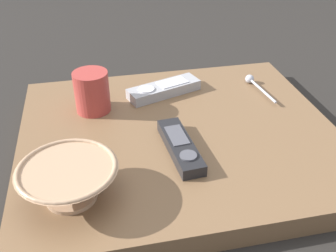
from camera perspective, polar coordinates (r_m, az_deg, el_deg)
The scene contains 7 objects.
ground_plane at distance 0.84m, azimuth 1.60°, elevation -3.12°, with size 6.00×6.00×0.00m, color black.
table at distance 0.83m, azimuth 1.63°, elevation -1.87°, with size 0.66×0.56×0.05m.
cereal_bowl at distance 0.65m, azimuth -14.39°, elevation -7.75°, with size 0.16×0.16×0.06m.
coffee_mug at distance 0.87m, azimuth -11.14°, elevation 4.97°, with size 0.08×0.08×0.09m.
teaspoon at distance 1.00m, azimuth 12.44°, elevation 6.33°, with size 0.03×0.14×0.02m.
tv_remote_near at distance 0.75m, azimuth 1.81°, elevation -3.00°, with size 0.06×0.17×0.03m.
tv_remote_far at distance 0.94m, azimuth -0.53°, elevation 5.46°, with size 0.19×0.11×0.03m.
Camera 1 is at (-0.16, -0.65, 0.50)m, focal length 41.37 mm.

